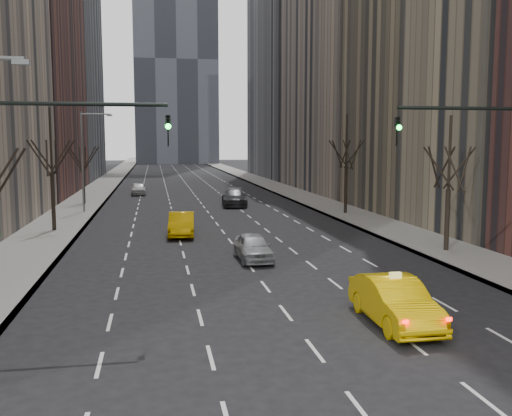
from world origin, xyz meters
TOP-DOWN VIEW (x-y plane):
  - sidewalk_left at (-12.25, 70.00)m, footprint 4.50×320.00m
  - sidewalk_right at (12.25, 70.00)m, footprint 4.50×320.00m
  - bld_left_far at (-21.50, 66.00)m, footprint 14.00×28.00m
  - bld_left_deep at (-21.50, 96.00)m, footprint 14.00×30.00m
  - bld_right_deep at (21.50, 95.00)m, footprint 14.00×30.00m
  - tree_lw_c at (-12.00, 34.00)m, footprint 3.36×3.50m
  - tree_lw_d at (-12.00, 52.00)m, footprint 3.36×3.50m
  - tree_rw_b at (12.00, 22.00)m, footprint 3.36×3.50m
  - tree_rw_c at (12.00, 40.00)m, footprint 3.36×3.50m
  - traffic_mast_left at (-9.11, 12.00)m, footprint 6.69×0.39m
  - traffic_mast_right at (9.11, 12.00)m, footprint 6.69×0.39m
  - streetlight_far at (-10.84, 45.00)m, footprint 2.83×0.22m
  - taxi_sedan at (3.50, 10.00)m, footprint 1.81×5.08m
  - silver_sedan_ahead at (0.44, 21.80)m, footprint 1.80×4.35m
  - far_taxi at (-3.03, 30.74)m, footprint 2.04×5.01m
  - far_suv_grey at (3.11, 48.49)m, footprint 2.93×6.17m
  - far_car_white at (-6.81, 62.61)m, footprint 1.97×4.49m

SIDE VIEW (x-z plane):
  - sidewalk_left at x=-12.25m, z-range 0.00..0.15m
  - sidewalk_right at x=12.25m, z-range 0.00..0.15m
  - silver_sedan_ahead at x=0.44m, z-range 0.00..1.47m
  - far_car_white at x=-6.81m, z-range 0.00..1.51m
  - far_taxi at x=-3.03m, z-range 0.00..1.62m
  - taxi_sedan at x=3.50m, z-range 0.00..1.67m
  - far_suv_grey at x=3.11m, z-range 0.00..1.74m
  - tree_lw_d at x=-12.00m, z-range -0.12..7.24m
  - tree_rw_b at x=12.00m, z-range -0.19..7.63m
  - tree_lw_c at x=-12.00m, z-range -0.33..8.41m
  - tree_rw_c at x=12.00m, z-range -0.33..8.41m
  - traffic_mast_left at x=-9.11m, z-range 1.49..9.49m
  - traffic_mast_right at x=9.11m, z-range 1.49..9.49m
  - streetlight_far at x=-10.84m, z-range 1.12..10.12m
  - bld_left_far at x=-21.50m, z-range 0.00..44.00m
  - bld_right_deep at x=21.50m, z-range 0.00..58.00m
  - bld_left_deep at x=-21.50m, z-range 0.00..60.00m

